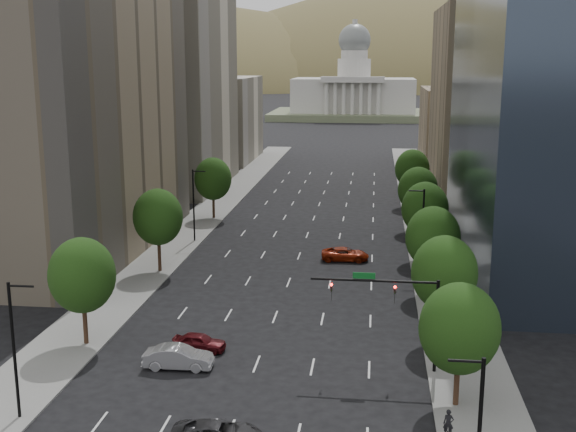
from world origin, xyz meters
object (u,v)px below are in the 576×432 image
at_px(capitol, 354,95).
at_px(car_red_far, 345,254).
at_px(car_maroon, 199,342).
at_px(car_silver, 179,357).
at_px(traffic_signal, 402,304).

distance_m(capitol, car_red_far, 191.18).
bearing_deg(car_maroon, capitol, 2.39).
bearing_deg(car_red_far, car_maroon, 157.06).
relative_size(capitol, car_silver, 11.78).
distance_m(car_silver, car_red_far, 32.04).
bearing_deg(car_silver, car_red_far, -21.54).
bearing_deg(traffic_signal, car_silver, -175.12).
distance_m(car_maroon, car_silver, 3.40).
bearing_deg(capitol, traffic_signal, -87.26).
height_order(car_maroon, car_silver, car_silver).
distance_m(traffic_signal, car_maroon, 16.10).
height_order(traffic_signal, car_red_far, traffic_signal).
bearing_deg(car_maroon, traffic_signal, -93.56).
relative_size(traffic_signal, capitol, 0.15).
bearing_deg(car_red_far, traffic_signal, -171.98).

